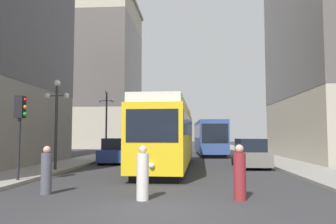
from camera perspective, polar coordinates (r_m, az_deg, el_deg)
ground_plane at (r=9.08m, az=-2.01°, el=-17.05°), size 200.00×200.00×0.00m
sidewalk_left at (r=49.56m, az=-5.81°, el=-6.33°), size 2.94×120.00×0.15m
sidewalk_right at (r=49.28m, az=11.69°, el=-6.28°), size 2.94×120.00×0.15m
streetcar at (r=20.57m, az=0.06°, el=-3.90°), size 3.03×14.17×3.89m
transit_bus at (r=34.35m, az=7.19°, el=-4.20°), size 2.95×11.11×3.45m
parked_car_left_near at (r=24.84m, az=-9.18°, el=-6.78°), size 2.09×4.75×1.82m
parked_car_left_mid at (r=37.86m, az=-4.59°, el=-5.87°), size 2.07×4.95×1.82m
parked_car_right_far at (r=21.85m, az=14.07°, el=-7.09°), size 1.95×4.78×1.82m
parked_car_left_far at (r=31.91m, az=-6.21°, el=-6.20°), size 1.92×4.38×1.82m
pedestrian_crossing_near at (r=10.57m, az=-4.43°, el=-10.80°), size 0.38×0.38×1.72m
pedestrian_crossing_far at (r=12.31m, az=-20.38°, el=-9.71°), size 0.37×0.37×1.67m
pedestrian_on_sidewalk at (r=10.80m, az=12.35°, el=-10.49°), size 0.39×0.39×1.75m
traffic_light_near_left at (r=15.43m, az=-24.30°, el=-0.51°), size 0.47×0.36×3.58m
lamp_post_left_near at (r=19.44m, az=-18.80°, el=0.39°), size 1.41×0.36×5.02m
lamp_post_left_far at (r=29.81m, az=-10.65°, el=-0.12°), size 1.41×0.36×6.01m
building_left_midblock at (r=59.84m, az=-12.33°, el=6.91°), size 14.14×17.47×25.90m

